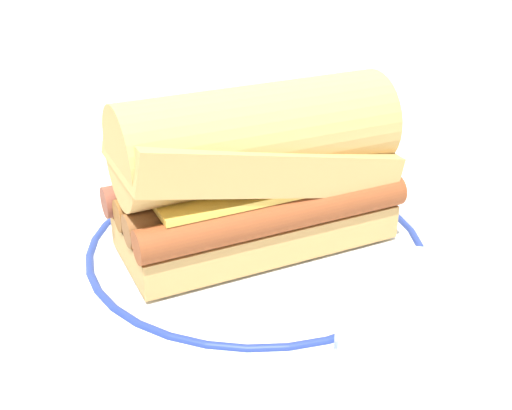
{
  "coord_description": "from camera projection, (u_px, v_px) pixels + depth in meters",
  "views": [
    {
      "loc": [
        -0.14,
        -0.37,
        0.26
      ],
      "look_at": [
        0.01,
        0.03,
        0.04
      ],
      "focal_mm": 44.89,
      "sensor_mm": 36.0,
      "label": 1
    }
  ],
  "objects": [
    {
      "name": "ground_plane",
      "position": [
        260.0,
        275.0,
        0.47
      ],
      "size": [
        1.5,
        1.5,
        0.0
      ],
      "primitive_type": "plane",
      "color": "silver"
    },
    {
      "name": "plate",
      "position": [
        256.0,
        248.0,
        0.49
      ],
      "size": [
        0.28,
        0.28,
        0.01
      ],
      "color": "white",
      "rests_on": "ground_plane"
    },
    {
      "name": "sausage_sandwich",
      "position": [
        256.0,
        169.0,
        0.46
      ],
      "size": [
        0.21,
        0.11,
        0.12
      ],
      "rotation": [
        0.0,
        0.0,
        0.1
      ],
      "color": "tan",
      "rests_on": "plate"
    },
    {
      "name": "butter_knife",
      "position": [
        271.0,
        154.0,
        0.67
      ],
      "size": [
        0.14,
        0.03,
        0.01
      ],
      "color": "silver",
      "rests_on": "ground_plane"
    }
  ]
}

